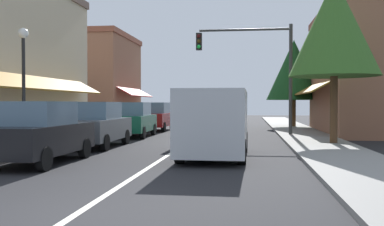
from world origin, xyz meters
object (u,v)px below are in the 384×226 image
Objects in this scene: parked_car_third_left at (133,120)px; tree_right_far at (294,70)px; parked_car_far_left at (155,117)px; traffic_signal_mast_arm at (258,60)px; tree_right_near at (334,27)px; parked_car_nearest_left at (39,133)px; van_in_lane at (215,121)px; street_lamp_left_near at (23,68)px; parked_car_second_left at (96,125)px.

parked_car_third_left is 0.68× the size of tree_right_far.
traffic_signal_mast_arm reaches higher than parked_car_far_left.
tree_right_near reaches higher than parked_car_far_left.
tree_right_far is at bearing 65.49° from parked_car_nearest_left.
parked_car_third_left is (0.05, 9.96, 0.00)m from parked_car_nearest_left.
parked_car_nearest_left is 12.01m from tree_right_near.
street_lamp_left_near is (-6.75, 0.54, 1.82)m from van_in_lane.
parked_car_nearest_left is 1.00× the size of parked_car_second_left.
tree_right_near is (11.22, 3.81, 1.82)m from street_lamp_left_near.
parked_car_nearest_left is at bearing -144.93° from tree_right_near.
parked_car_nearest_left is at bearing -54.63° from street_lamp_left_near.
street_lamp_left_near is 19.87m from tree_right_far.
tree_right_near reaches higher than tree_right_far.
street_lamp_left_near is at bearing -106.90° from parked_car_third_left.
parked_car_third_left is 0.80× the size of van_in_lane.
parked_car_third_left is (0.06, 5.26, 0.00)m from parked_car_second_left.
van_in_lane is at bearing -69.27° from parked_car_far_left.
parked_car_nearest_left is 0.79× the size of van_in_lane.
traffic_signal_mast_arm is (6.36, 6.72, 3.09)m from parked_car_second_left.
parked_car_second_left is at bearing -92.36° from parked_car_third_left.
van_in_lane is 0.89× the size of traffic_signal_mast_arm.
parked_car_nearest_left is at bearing -91.96° from parked_car_third_left.
traffic_signal_mast_arm is at bearing 81.22° from van_in_lane.
van_in_lane is at bearing -60.15° from parked_car_third_left.
parked_car_nearest_left is 1.00× the size of parked_car_far_left.
tree_right_far is at bearing 25.53° from parked_car_far_left.
parked_car_far_left is (0.09, 15.19, 0.00)m from parked_car_nearest_left.
van_in_lane is (4.74, -13.02, 0.27)m from parked_car_far_left.
parked_car_third_left is at bearing 74.79° from street_lamp_left_near.
tree_right_far is (9.00, 14.59, 3.15)m from parked_car_second_left.
tree_right_near is (9.20, -8.66, 3.90)m from parked_car_far_left.
parked_car_far_left is (0.11, 10.48, 0.00)m from parked_car_second_left.
van_in_lane is (4.84, -2.53, 0.27)m from parked_car_second_left.
van_in_lane is 0.77× the size of tree_right_near.
parked_car_second_left is at bearing 46.21° from street_lamp_left_near.
parked_car_third_left is 0.96× the size of street_lamp_left_near.
street_lamp_left_near is (-1.92, 2.71, 2.09)m from parked_car_nearest_left.
van_in_lane is 0.85× the size of tree_right_far.
traffic_signal_mast_arm is at bearing 11.38° from parked_car_third_left.
parked_car_far_left is at bearing 148.97° from traffic_signal_mast_arm.
parked_car_second_left is at bearing -121.66° from tree_right_far.
parked_car_third_left is at bearing -166.93° from traffic_signal_mast_arm.
traffic_signal_mast_arm is at bearing 120.99° from tree_right_near.
parked_car_far_left is (0.05, 5.23, 0.00)m from parked_car_third_left.
street_lamp_left_near is 0.64× the size of tree_right_near.
street_lamp_left_near is at bearing -133.51° from traffic_signal_mast_arm.
tree_right_far is at bearing 58.10° from parked_car_second_left.
traffic_signal_mast_arm is at bearing -30.29° from parked_car_far_left.
parked_car_third_left is 7.17m from traffic_signal_mast_arm.
van_in_lane is at bearing -103.63° from tree_right_far.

